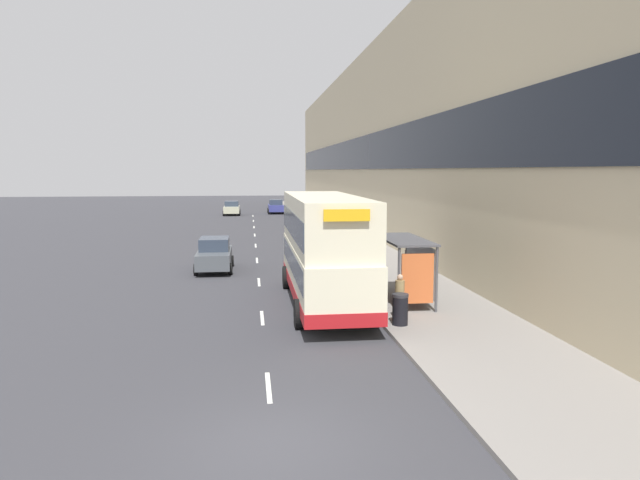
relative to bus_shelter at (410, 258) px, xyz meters
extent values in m
plane|color=#38383D|center=(-5.77, -10.82, -1.88)|extent=(220.00, 220.00, 0.00)
cube|color=gray|center=(0.73, 27.68, -1.81)|extent=(5.00, 93.00, 0.14)
cube|color=#C6B793|center=(4.73, 27.68, 5.59)|extent=(3.00, 93.00, 14.94)
cube|color=black|center=(3.19, 27.68, 4.85)|extent=(0.12, 89.28, 2.69)
cube|color=silver|center=(-5.77, -7.83, -1.87)|extent=(0.12, 2.00, 0.01)
cube|color=silver|center=(-5.77, -1.19, -1.87)|extent=(0.12, 2.00, 0.01)
cube|color=silver|center=(-5.77, 5.45, -1.87)|extent=(0.12, 2.00, 0.01)
cube|color=silver|center=(-5.77, 12.09, -1.87)|extent=(0.12, 2.00, 0.01)
cube|color=silver|center=(-5.77, 18.73, -1.87)|extent=(0.12, 2.00, 0.01)
cube|color=silver|center=(-5.77, 25.37, -1.87)|extent=(0.12, 2.00, 0.01)
cube|color=silver|center=(-5.77, 32.01, -1.87)|extent=(0.12, 2.00, 0.01)
cube|color=silver|center=(-5.77, 38.65, -1.87)|extent=(0.12, 2.00, 0.01)
cube|color=silver|center=(-5.77, 45.29, -1.87)|extent=(0.12, 2.00, 0.01)
cube|color=#4C4C51|center=(-0.17, 0.35, 0.70)|extent=(1.60, 4.20, 0.08)
cylinder|color=#4C4C51|center=(-0.87, -1.65, -0.54)|extent=(0.10, 0.10, 2.40)
cylinder|color=#4C4C51|center=(-0.87, 2.35, -0.54)|extent=(0.10, 0.10, 2.40)
cylinder|color=#4C4C51|center=(0.53, -1.65, -0.54)|extent=(0.10, 0.10, 2.40)
cylinder|color=#4C4C51|center=(0.53, 2.35, -0.54)|extent=(0.10, 0.10, 2.40)
cube|color=#99A8B2|center=(0.50, 0.35, -0.42)|extent=(0.04, 3.68, 1.92)
cube|color=#D86633|center=(-0.17, -1.59, -0.49)|extent=(1.19, 0.10, 1.82)
cube|color=maroon|center=(0.07, 0.35, -1.29)|extent=(0.36, 2.80, 0.08)
cube|color=beige|center=(-3.30, 0.46, -0.45)|extent=(2.55, 10.18, 1.85)
cube|color=beige|center=(-3.30, 0.46, 1.45)|extent=(2.50, 9.88, 1.95)
cube|color=#B2191E|center=(-3.30, 0.46, -1.15)|extent=(2.58, 10.23, 0.45)
cube|color=#2D3847|center=(-3.30, 0.46, -0.08)|extent=(2.58, 9.57, 0.81)
cube|color=#2D3847|center=(-3.30, 0.46, 1.35)|extent=(2.55, 9.57, 0.94)
cube|color=yellow|center=(-3.30, -4.62, 2.07)|extent=(1.40, 0.08, 0.36)
cylinder|color=black|center=(-4.57, 3.92, -1.38)|extent=(0.30, 1.00, 1.00)
cylinder|color=black|center=(-2.02, 3.92, -1.38)|extent=(0.30, 1.00, 1.00)
cylinder|color=black|center=(-4.57, -2.70, -1.38)|extent=(0.30, 1.00, 1.00)
cylinder|color=black|center=(-2.02, -2.70, -1.38)|extent=(0.30, 1.00, 1.00)
cube|color=#B7B799|center=(-8.25, 46.85, -1.20)|extent=(1.82, 3.87, 0.74)
cube|color=#2D3847|center=(-8.25, 47.04, -0.53)|extent=(1.60, 1.86, 0.61)
cylinder|color=black|center=(-7.34, 45.65, -1.58)|extent=(0.20, 0.60, 0.60)
cylinder|color=black|center=(-9.16, 45.65, -1.58)|extent=(0.20, 0.60, 0.60)
cylinder|color=black|center=(-7.34, 48.05, -1.58)|extent=(0.20, 0.60, 0.60)
cylinder|color=black|center=(-9.16, 48.05, -1.58)|extent=(0.20, 0.60, 0.60)
cube|color=#4C5156|center=(-8.04, 8.89, -1.18)|extent=(1.72, 4.23, 0.79)
cube|color=#2D3847|center=(-8.04, 9.10, -0.47)|extent=(1.51, 2.03, 0.64)
cylinder|color=black|center=(-7.18, 7.58, -1.58)|extent=(0.20, 0.60, 0.60)
cylinder|color=black|center=(-8.90, 7.58, -1.58)|extent=(0.20, 0.60, 0.60)
cylinder|color=black|center=(-7.18, 10.20, -1.58)|extent=(0.20, 0.60, 0.60)
cylinder|color=black|center=(-8.90, 10.20, -1.58)|extent=(0.20, 0.60, 0.60)
cube|color=navy|center=(-2.95, 48.86, -1.18)|extent=(1.78, 3.93, 0.78)
cube|color=#2D3847|center=(-2.95, 48.66, -0.47)|extent=(1.57, 1.89, 0.64)
cylinder|color=black|center=(-3.84, 50.07, -1.58)|extent=(0.20, 0.60, 0.60)
cylinder|color=black|center=(-2.06, 50.07, -1.58)|extent=(0.20, 0.60, 0.60)
cylinder|color=black|center=(-3.84, 47.64, -1.58)|extent=(0.20, 0.60, 0.60)
cylinder|color=black|center=(-2.06, 47.64, -1.58)|extent=(0.20, 0.60, 0.60)
cylinder|color=#23232D|center=(1.84, 4.08, -1.29)|extent=(0.30, 0.30, 0.88)
cylinder|color=#26262D|center=(1.84, 4.08, -0.48)|extent=(0.37, 0.37, 0.74)
sphere|color=tan|center=(1.84, 4.08, 0.00)|extent=(0.24, 0.24, 0.24)
cylinder|color=#23232D|center=(1.17, 4.31, -1.34)|extent=(0.27, 0.27, 0.79)
cylinder|color=#26262D|center=(1.17, 4.31, -0.62)|extent=(0.33, 0.33, 0.66)
sphere|color=tan|center=(1.17, 4.31, -0.18)|extent=(0.21, 0.21, 0.21)
cylinder|color=#23232D|center=(-1.08, -2.57, -1.35)|extent=(0.26, 0.26, 0.76)
cylinder|color=#997F51|center=(-1.08, -2.57, -0.66)|extent=(0.32, 0.32, 0.63)
sphere|color=tan|center=(-1.08, -2.57, -0.24)|extent=(0.21, 0.21, 0.21)
cylinder|color=black|center=(-1.22, -3.17, -1.26)|extent=(0.52, 0.52, 0.95)
cylinder|color=#2D2D33|center=(-1.22, -3.17, -0.74)|extent=(0.55, 0.55, 0.10)
camera|label=1|loc=(-6.17, -21.29, 3.40)|focal=32.00mm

